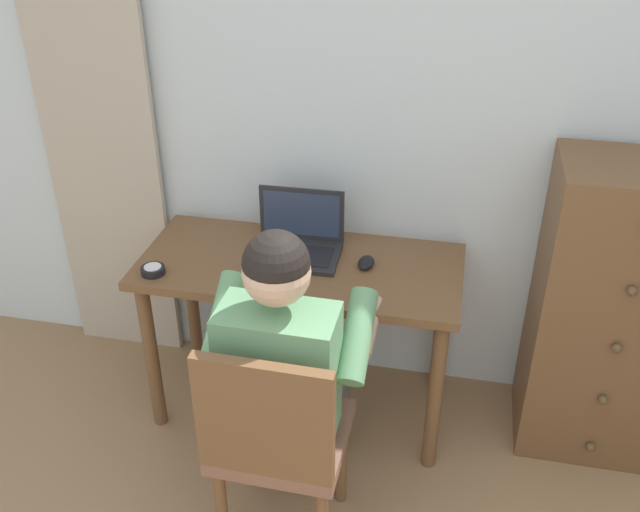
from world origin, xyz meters
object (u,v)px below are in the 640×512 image
at_px(desk, 300,287).
at_px(chair, 276,438).
at_px(dresser, 608,313).
at_px(computer_mouse, 366,263).
at_px(person_seated, 290,357).
at_px(laptop, 298,241).
at_px(desk_clock, 153,270).

bearing_deg(desk, chair, -83.17).
height_order(dresser, computer_mouse, dresser).
xyz_separation_m(desk, person_seated, (0.09, -0.51, 0.06)).
bearing_deg(laptop, dresser, 0.43).
bearing_deg(laptop, person_seated, -79.12).
xyz_separation_m(chair, desk_clock, (-0.60, 0.50, 0.24)).
xyz_separation_m(dresser, chair, (-1.08, -0.78, -0.10)).
relative_size(chair, person_seated, 0.74).
bearing_deg(chair, desk_clock, 140.17).
bearing_deg(person_seated, desk_clock, 152.15).
distance_m(desk, dresser, 1.17).
relative_size(desk, laptop, 3.59).
xyz_separation_m(chair, computer_mouse, (0.17, 0.72, 0.25)).
relative_size(chair, laptop, 2.55).
bearing_deg(desk, dresser, 4.30).
distance_m(chair, desk_clock, 0.82).
xyz_separation_m(computer_mouse, desk_clock, (-0.77, -0.22, -0.00)).
xyz_separation_m(desk, chair, (0.08, -0.69, -0.12)).
distance_m(laptop, desk_clock, 0.56).
height_order(dresser, person_seated, person_seated).
xyz_separation_m(person_seated, laptop, (-0.11, 0.59, 0.10)).
bearing_deg(desk, person_seated, -80.45).
distance_m(person_seated, desk_clock, 0.69).
xyz_separation_m(laptop, computer_mouse, (0.28, -0.05, -0.04)).
height_order(dresser, desk_clock, dresser).
relative_size(dresser, computer_mouse, 11.97).
xyz_separation_m(dresser, desk_clock, (-1.69, -0.28, 0.14)).
distance_m(desk, computer_mouse, 0.28).
bearing_deg(desk_clock, desk, 20.11).
height_order(desk, dresser, dresser).
bearing_deg(laptop, chair, -81.87).
distance_m(chair, computer_mouse, 0.78).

